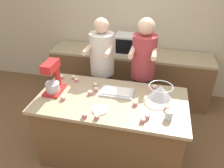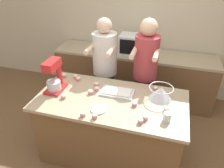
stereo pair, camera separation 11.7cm
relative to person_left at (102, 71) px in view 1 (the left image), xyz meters
name	(u,v)px [view 1 (the left image)]	position (x,y,z in m)	size (l,w,h in m)	color
ground_plane	(111,151)	(0.30, -0.70, -0.87)	(16.00, 16.00, 0.00)	brown
back_wall	(135,21)	(0.30, 1.10, 0.48)	(10.00, 0.06, 2.70)	beige
island_counter	(111,127)	(0.30, -0.70, -0.42)	(1.78, 0.91, 0.90)	brown
back_counter	(129,75)	(0.30, 0.75, -0.42)	(2.80, 0.60, 0.89)	brown
person_left	(102,71)	(0.00, 0.00, 0.00)	(0.36, 0.51, 1.66)	#33384C
person_right	(142,74)	(0.59, 0.00, 0.03)	(0.34, 0.50, 1.69)	#232328
stand_mixer	(53,79)	(-0.42, -0.70, 0.21)	(0.20, 0.30, 0.41)	red
mixing_bowl	(160,91)	(0.86, -0.54, 0.11)	(0.29, 0.29, 0.16)	#BCBCC1
baking_tray	(117,92)	(0.34, -0.57, 0.05)	(0.40, 0.24, 0.04)	silver
microwave_oven	(129,44)	(0.28, 0.75, 0.18)	(0.48, 0.34, 0.31)	silver
drinking_glass	(169,115)	(0.96, -0.92, 0.08)	(0.08, 0.08, 0.10)	silver
small_plate	(100,110)	(0.23, -0.95, 0.04)	(0.18, 0.18, 0.02)	white
cupcake_0	(155,87)	(0.79, -0.36, 0.06)	(0.06, 0.06, 0.06)	#D17084
cupcake_1	(76,80)	(-0.24, -0.42, 0.06)	(0.06, 0.06, 0.06)	#D17084
cupcake_2	(147,116)	(0.75, -0.96, 0.06)	(0.06, 0.06, 0.06)	#D17084
cupcake_3	(85,115)	(0.11, -1.09, 0.06)	(0.06, 0.06, 0.06)	#D17084
cupcake_4	(135,103)	(0.60, -0.76, 0.06)	(0.06, 0.06, 0.06)	#D17084
cupcake_5	(167,108)	(0.95, -0.76, 0.06)	(0.06, 0.06, 0.06)	#D17084
cupcake_6	(90,93)	(0.03, -0.67, 0.06)	(0.06, 0.06, 0.06)	#D17084
cupcake_7	(74,77)	(-0.31, -0.37, 0.06)	(0.06, 0.06, 0.06)	#D17084
cupcake_8	(62,77)	(-0.47, -0.39, 0.06)	(0.06, 0.06, 0.06)	#D17084
cupcake_9	(143,120)	(0.71, -1.03, 0.06)	(0.06, 0.06, 0.06)	#D17084
cupcake_10	(97,117)	(0.24, -1.09, 0.06)	(0.06, 0.06, 0.06)	#D17084
cupcake_11	(95,85)	(0.04, -0.48, 0.06)	(0.06, 0.06, 0.06)	#D17084
cupcake_12	(63,98)	(-0.25, -0.85, 0.06)	(0.06, 0.06, 0.06)	#D17084
cupcake_13	(96,89)	(0.08, -0.58, 0.06)	(0.06, 0.06, 0.06)	#D17084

